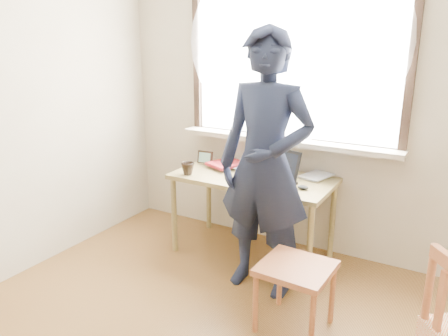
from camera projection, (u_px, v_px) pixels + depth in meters
The scene contains 12 objects.
room_shell at pixel (177, 60), 1.84m from camera, with size 3.52×4.02×2.61m.
desk at pixel (253, 185), 3.48m from camera, with size 1.26×0.63×0.68m.
laptop at pixel (274, 174), 3.32m from camera, with size 0.42×0.37×0.24m.
mug_white at pixel (258, 164), 3.62m from camera, with size 0.13×0.13×0.11m, color white.
mug_dark at pixel (188, 169), 3.49m from camera, with size 0.11×0.11×0.10m, color black.
mouse at pixel (303, 187), 3.15m from camera, with size 0.08×0.06×0.03m, color black.
desk_clutter at pixel (224, 161), 3.80m from camera, with size 0.57×0.58×0.05m.
book_a at pixel (224, 162), 3.81m from camera, with size 0.18×0.24×0.02m, color white.
book_b at pixel (306, 174), 3.49m from camera, with size 0.19×0.25×0.02m, color white.
picture_frame at pixel (205, 158), 3.77m from camera, with size 0.14×0.03×0.11m.
work_chair at pixel (296, 275), 2.62m from camera, with size 0.43×0.41×0.43m.
person at pixel (265, 165), 2.93m from camera, with size 0.66×0.43×1.81m, color black.
Camera 1 is at (1.10, -1.34, 1.72)m, focal length 35.00 mm.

